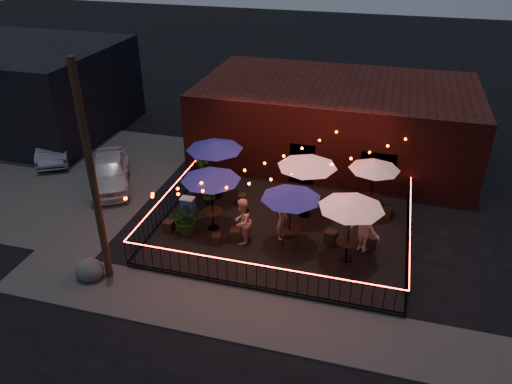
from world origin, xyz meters
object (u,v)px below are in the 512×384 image
(utility_pole, at_px, (93,179))
(cafe_table_3, at_px, (307,163))
(cafe_table_1, at_px, (215,146))
(cafe_table_5, at_px, (375,166))
(cafe_table_4, at_px, (352,204))
(boulder, at_px, (89,270))
(cafe_table_2, at_px, (291,195))
(cooler, at_px, (188,206))
(cafe_table_0, at_px, (211,177))

(utility_pole, distance_m, cafe_table_3, 8.54)
(cafe_table_1, bearing_deg, cafe_table_5, 4.82)
(cafe_table_1, bearing_deg, cafe_table_4, -27.11)
(cafe_table_5, xyz_separation_m, boulder, (-9.36, -7.25, -1.95))
(cafe_table_3, bearing_deg, cafe_table_1, 172.84)
(cafe_table_3, distance_m, cafe_table_4, 3.42)
(cafe_table_2, relative_size, cooler, 3.72)
(cafe_table_3, xyz_separation_m, boulder, (-6.69, -6.14, -2.27))
(utility_pole, xyz_separation_m, cafe_table_0, (2.65, 3.79, -1.44))
(cafe_table_3, bearing_deg, cafe_table_0, -149.59)
(cafe_table_2, relative_size, boulder, 3.00)
(cafe_table_4, bearing_deg, cafe_table_0, 173.09)
(cafe_table_4, distance_m, boulder, 9.69)
(utility_pole, distance_m, cafe_table_0, 4.84)
(cafe_table_0, xyz_separation_m, cooler, (-1.43, 0.76, -2.01))
(utility_pole, relative_size, cafe_table_1, 2.42)
(cafe_table_1, relative_size, cafe_table_4, 1.25)
(cafe_table_4, relative_size, boulder, 2.70)
(cafe_table_4, height_order, boulder, cafe_table_4)
(cafe_table_0, height_order, boulder, cafe_table_0)
(cafe_table_0, distance_m, cafe_table_1, 2.67)
(cafe_table_4, bearing_deg, boulder, -158.64)
(cafe_table_0, distance_m, cooler, 2.58)
(cafe_table_4, bearing_deg, cafe_table_3, 127.81)
(cafe_table_0, bearing_deg, cafe_table_3, 30.41)
(utility_pole, height_order, boulder, utility_pole)
(boulder, bearing_deg, cooler, 69.67)
(cafe_table_1, xyz_separation_m, cafe_table_4, (6.31, -3.23, -0.12))
(utility_pole, bearing_deg, cafe_table_3, 43.62)
(cafe_table_3, xyz_separation_m, cooler, (-4.89, -1.27, -2.10))
(cafe_table_4, relative_size, cooler, 3.35)
(cafe_table_0, height_order, cafe_table_4, cafe_table_4)
(boulder, bearing_deg, cafe_table_0, 51.80)
(boulder, bearing_deg, cafe_table_5, 37.76)
(utility_pole, bearing_deg, cafe_table_0, 55.04)
(cafe_table_2, height_order, boulder, cafe_table_2)
(cooler, xyz_separation_m, boulder, (-1.81, -4.87, -0.17))
(cafe_table_4, xyz_separation_m, boulder, (-8.79, -3.44, -2.18))
(cafe_table_3, height_order, cafe_table_5, cafe_table_3)
(cafe_table_4, bearing_deg, cafe_table_5, 81.54)
(utility_pole, height_order, cafe_table_5, utility_pole)
(cafe_table_3, distance_m, cooler, 5.47)
(boulder, bearing_deg, cafe_table_1, 69.62)
(cafe_table_4, distance_m, cafe_table_5, 3.86)
(cafe_table_5, distance_m, cooler, 8.11)
(cafe_table_2, height_order, cafe_table_4, cafe_table_4)
(cafe_table_3, distance_m, cafe_table_5, 2.90)
(cafe_table_2, xyz_separation_m, cafe_table_4, (2.26, -0.28, 0.11))
(cafe_table_2, bearing_deg, cooler, 166.25)
(cafe_table_3, distance_m, boulder, 9.36)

